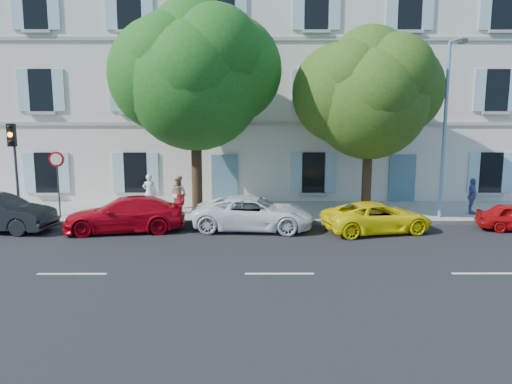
{
  "coord_description": "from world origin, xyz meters",
  "views": [
    {
      "loc": [
        -0.72,
        -17.82,
        4.71
      ],
      "look_at": [
        -0.66,
        2.0,
        1.4
      ],
      "focal_mm": 35.0,
      "sensor_mm": 36.0,
      "label": 1
    }
  ],
  "objects_px": {
    "road_sign": "(57,170)",
    "car_red_coupe": "(125,214)",
    "traffic_light": "(13,150)",
    "pedestrian_a": "(149,192)",
    "tree_left": "(195,82)",
    "car_yellow_supercar": "(377,217)",
    "street_lamp": "(447,120)",
    "pedestrian_c": "(472,196)",
    "car_white_coupe": "(253,213)",
    "tree_right": "(370,100)",
    "pedestrian_b": "(178,194)"
  },
  "relations": [
    {
      "from": "road_sign",
      "to": "pedestrian_a",
      "type": "bearing_deg",
      "value": 22.3
    },
    {
      "from": "car_yellow_supercar",
      "to": "tree_right",
      "type": "height_order",
      "value": "tree_right"
    },
    {
      "from": "tree_right",
      "to": "street_lamp",
      "type": "xyz_separation_m",
      "value": [
        3.06,
        -0.58,
        -0.81
      ]
    },
    {
      "from": "car_yellow_supercar",
      "to": "tree_right",
      "type": "distance_m",
      "value": 5.09
    },
    {
      "from": "car_yellow_supercar",
      "to": "car_white_coupe",
      "type": "bearing_deg",
      "value": 71.93
    },
    {
      "from": "traffic_light",
      "to": "pedestrian_a",
      "type": "bearing_deg",
      "value": 19.06
    },
    {
      "from": "tree_left",
      "to": "street_lamp",
      "type": "height_order",
      "value": "tree_left"
    },
    {
      "from": "road_sign",
      "to": "tree_right",
      "type": "bearing_deg",
      "value": 1.65
    },
    {
      "from": "pedestrian_a",
      "to": "pedestrian_c",
      "type": "xyz_separation_m",
      "value": [
        14.28,
        -0.81,
        -0.04
      ]
    },
    {
      "from": "tree_left",
      "to": "road_sign",
      "type": "bearing_deg",
      "value": -178.85
    },
    {
      "from": "traffic_light",
      "to": "street_lamp",
      "type": "xyz_separation_m",
      "value": [
        17.77,
        0.12,
        1.24
      ]
    },
    {
      "from": "car_yellow_supercar",
      "to": "road_sign",
      "type": "relative_size",
      "value": 1.5
    },
    {
      "from": "road_sign",
      "to": "car_red_coupe",
      "type": "bearing_deg",
      "value": -29.63
    },
    {
      "from": "traffic_light",
      "to": "road_sign",
      "type": "xyz_separation_m",
      "value": [
        1.61,
        0.33,
        -0.85
      ]
    },
    {
      "from": "car_red_coupe",
      "to": "street_lamp",
      "type": "relative_size",
      "value": 0.64
    },
    {
      "from": "road_sign",
      "to": "street_lamp",
      "type": "relative_size",
      "value": 0.39
    },
    {
      "from": "car_white_coupe",
      "to": "traffic_light",
      "type": "height_order",
      "value": "traffic_light"
    },
    {
      "from": "pedestrian_b",
      "to": "pedestrian_c",
      "type": "bearing_deg",
      "value": -146.61
    },
    {
      "from": "car_red_coupe",
      "to": "road_sign",
      "type": "relative_size",
      "value": 1.65
    },
    {
      "from": "traffic_light",
      "to": "pedestrian_c",
      "type": "relative_size",
      "value": 2.52
    },
    {
      "from": "tree_left",
      "to": "car_yellow_supercar",
      "type": "bearing_deg",
      "value": -16.59
    },
    {
      "from": "car_white_coupe",
      "to": "tree_right",
      "type": "xyz_separation_m",
      "value": [
        4.86,
        1.98,
        4.42
      ]
    },
    {
      "from": "street_lamp",
      "to": "pedestrian_c",
      "type": "height_order",
      "value": "street_lamp"
    },
    {
      "from": "car_white_coupe",
      "to": "pedestrian_c",
      "type": "distance_m",
      "value": 9.83
    },
    {
      "from": "car_white_coupe",
      "to": "street_lamp",
      "type": "relative_size",
      "value": 0.65
    },
    {
      "from": "road_sign",
      "to": "pedestrian_a",
      "type": "xyz_separation_m",
      "value": [
        3.53,
        1.45,
        -1.19
      ]
    },
    {
      "from": "car_yellow_supercar",
      "to": "pedestrian_c",
      "type": "xyz_separation_m",
      "value": [
        4.79,
        2.66,
        0.35
      ]
    },
    {
      "from": "traffic_light",
      "to": "pedestrian_b",
      "type": "height_order",
      "value": "traffic_light"
    },
    {
      "from": "tree_left",
      "to": "road_sign",
      "type": "relative_size",
      "value": 3.13
    },
    {
      "from": "car_yellow_supercar",
      "to": "road_sign",
      "type": "height_order",
      "value": "road_sign"
    },
    {
      "from": "car_white_coupe",
      "to": "road_sign",
      "type": "bearing_deg",
      "value": 83.92
    },
    {
      "from": "pedestrian_a",
      "to": "pedestrian_c",
      "type": "height_order",
      "value": "pedestrian_a"
    },
    {
      "from": "pedestrian_c",
      "to": "street_lamp",
      "type": "bearing_deg",
      "value": 132.82
    },
    {
      "from": "car_red_coupe",
      "to": "tree_left",
      "type": "xyz_separation_m",
      "value": [
        2.59,
        1.97,
        5.13
      ]
    },
    {
      "from": "car_red_coupe",
      "to": "car_white_coupe",
      "type": "relative_size",
      "value": 0.97
    },
    {
      "from": "tree_right",
      "to": "road_sign",
      "type": "distance_m",
      "value": 13.43
    },
    {
      "from": "tree_left",
      "to": "traffic_light",
      "type": "relative_size",
      "value": 2.21
    },
    {
      "from": "street_lamp",
      "to": "pedestrian_a",
      "type": "distance_m",
      "value": 13.15
    },
    {
      "from": "car_white_coupe",
      "to": "tree_right",
      "type": "height_order",
      "value": "tree_right"
    },
    {
      "from": "car_yellow_supercar",
      "to": "tree_left",
      "type": "relative_size",
      "value": 0.48
    },
    {
      "from": "tree_right",
      "to": "pedestrian_a",
      "type": "height_order",
      "value": "tree_right"
    },
    {
      "from": "pedestrian_b",
      "to": "car_white_coupe",
      "type": "bearing_deg",
      "value": 177.49
    },
    {
      "from": "car_yellow_supercar",
      "to": "street_lamp",
      "type": "xyz_separation_m",
      "value": [
        3.14,
        1.81,
        3.68
      ]
    },
    {
      "from": "tree_left",
      "to": "pedestrian_c",
      "type": "height_order",
      "value": "tree_left"
    },
    {
      "from": "road_sign",
      "to": "pedestrian_b",
      "type": "xyz_separation_m",
      "value": [
        4.91,
        0.92,
        -1.18
      ]
    },
    {
      "from": "tree_right",
      "to": "pedestrian_a",
      "type": "distance_m",
      "value": 10.47
    },
    {
      "from": "tree_right",
      "to": "pedestrian_c",
      "type": "bearing_deg",
      "value": 3.23
    },
    {
      "from": "car_white_coupe",
      "to": "pedestrian_b",
      "type": "distance_m",
      "value": 4.19
    },
    {
      "from": "tree_right",
      "to": "pedestrian_c",
      "type": "relative_size",
      "value": 4.87
    },
    {
      "from": "car_yellow_supercar",
      "to": "pedestrian_a",
      "type": "relative_size",
      "value": 2.53
    }
  ]
}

